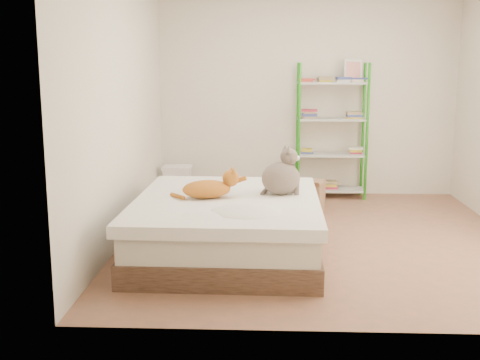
# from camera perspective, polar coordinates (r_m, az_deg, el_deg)

# --- Properties ---
(room) EXTENTS (3.81, 4.21, 2.61)m
(room) POSITION_cam_1_polar(r_m,az_deg,el_deg) (5.76, 7.81, 7.00)
(room) COLOR #9B6346
(room) RESTS_ON ground
(bed) EXTENTS (1.66, 2.06, 0.52)m
(bed) POSITION_cam_1_polar(r_m,az_deg,el_deg) (5.41, -1.19, -4.36)
(bed) COLOR brown
(bed) RESTS_ON ground
(orange_cat) EXTENTS (0.56, 0.38, 0.21)m
(orange_cat) POSITION_cam_1_polar(r_m,az_deg,el_deg) (5.32, -3.18, -0.65)
(orange_cat) COLOR orange
(orange_cat) RESTS_ON bed
(grey_cat) EXTENTS (0.45, 0.41, 0.43)m
(grey_cat) POSITION_cam_1_polar(r_m,az_deg,el_deg) (5.45, 3.90, 0.84)
(grey_cat) COLOR gray
(grey_cat) RESTS_ON bed
(shelf_unit) EXTENTS (0.88, 0.36, 1.74)m
(shelf_unit) POSITION_cam_1_polar(r_m,az_deg,el_deg) (7.69, 8.72, 5.09)
(shelf_unit) COLOR #248C1A
(shelf_unit) RESTS_ON ground
(cardboard_box) EXTENTS (0.60, 0.61, 0.42)m
(cardboard_box) POSITION_cam_1_polar(r_m,az_deg,el_deg) (6.97, 5.74, -1.54)
(cardboard_box) COLOR #B2785B
(cardboard_box) RESTS_ON ground
(white_bin) EXTENTS (0.36, 0.31, 0.41)m
(white_bin) POSITION_cam_1_polar(r_m,az_deg,el_deg) (7.70, -5.95, -0.16)
(white_bin) COLOR white
(white_bin) RESTS_ON ground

